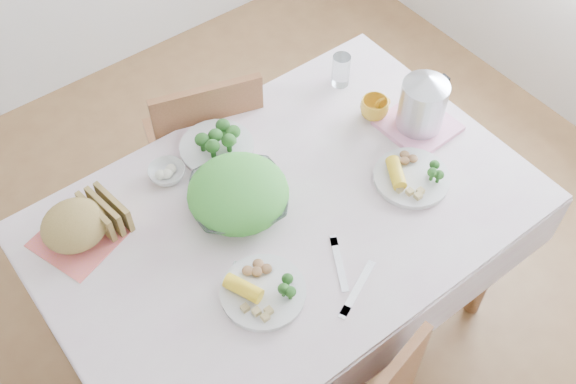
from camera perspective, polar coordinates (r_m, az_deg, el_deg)
floor at (r=2.73m, az=-0.08°, el=-11.13°), size 3.60×3.60×0.00m
dining_table at (r=2.40m, az=-0.09°, el=-7.08°), size 1.40×0.90×0.75m
tablecloth at (r=2.08m, az=-0.10°, el=-1.69°), size 1.50×1.00×0.01m
chair_far at (r=2.69m, az=-7.21°, el=4.42°), size 0.51×0.51×0.90m
salad_bowl at (r=2.07m, az=-4.20°, el=-0.58°), size 0.38×0.38×0.07m
dinner_plate_left at (r=1.91m, az=-2.12°, el=-8.46°), size 0.26×0.26×0.02m
dinner_plate_right at (r=2.18m, az=10.41°, el=1.19°), size 0.35×0.35×0.02m
broccoli_plate at (r=2.24m, az=-6.04°, el=3.74°), size 0.27×0.27×0.02m
napkin at (r=2.11m, az=-17.23°, el=-3.66°), size 0.29×0.29×0.00m
bread_loaf at (r=2.07m, az=-17.60°, el=-2.79°), size 0.22×0.21×0.12m
fruit_bowl at (r=2.18m, az=-10.20°, el=1.59°), size 0.14×0.14×0.04m
yellow_mug at (r=2.33m, az=7.31°, el=7.02°), size 0.13×0.13×0.08m
glass_tumbler at (r=2.43m, az=4.51°, el=10.31°), size 0.07×0.07×0.12m
pink_tray at (r=2.34m, az=10.93°, el=5.54°), size 0.24×0.24×0.02m
electric_kettle at (r=2.26m, az=11.37°, el=7.51°), size 0.18×0.18×0.22m
fork_left at (r=1.95m, az=-1.94°, el=-6.85°), size 0.12×0.16×0.00m
fork_right at (r=1.97m, az=4.36°, el=-6.11°), size 0.11×0.17×0.00m
knife at (r=1.94m, az=5.94°, el=-8.07°), size 0.19×0.10×0.00m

